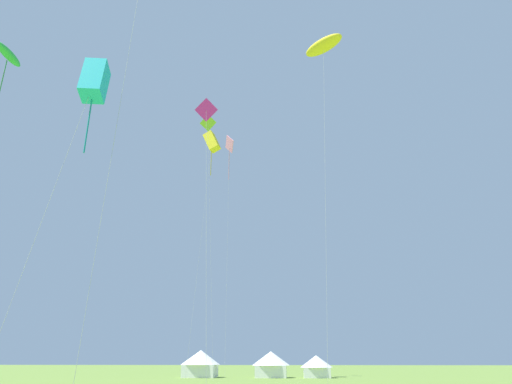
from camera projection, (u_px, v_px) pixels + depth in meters
kite_yellow_box at (212, 142)px, 64.25m from camera, size 3.23×1.93×33.07m
kite_lime_diamond at (208, 127)px, 59.41m from camera, size 3.07×1.15×32.90m
kite_green_parafoil at (8, 55)px, 42.73m from camera, size 1.56×3.65×30.20m
kite_yellow_parafoil at (324, 46)px, 37.86m from camera, size 3.73×3.50×27.68m
kite_pink_diamond at (229, 148)px, 68.51m from camera, size 1.61×2.98×34.67m
kite_magenta_diamond at (206, 117)px, 30.21m from camera, size 1.95×2.57×18.89m
kite_cyan_box at (95, 81)px, 21.59m from camera, size 2.10×3.08×15.89m
festival_tent_right at (201, 362)px, 57.35m from camera, size 5.06×5.06×3.29m
festival_tent_left at (271, 363)px, 56.68m from camera, size 4.82×4.82×3.13m
festival_tent_center at (316, 365)px, 56.18m from camera, size 4.07×4.07×2.64m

